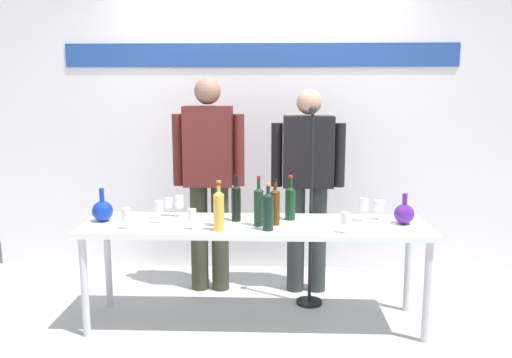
{
  "coord_description": "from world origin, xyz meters",
  "views": [
    {
      "loc": [
        0.13,
        -3.42,
        1.62
      ],
      "look_at": [
        0.0,
        0.15,
        1.0
      ],
      "focal_mm": 36.22,
      "sensor_mm": 36.0,
      "label": 1
    }
  ],
  "objects_px": {
    "presenter_left": "(209,172)",
    "wine_glass_right_2": "(364,205)",
    "display_table": "(255,232)",
    "wine_glass_right_0": "(379,206)",
    "decanter_blue_right": "(404,214)",
    "wine_glass_left_3": "(179,202)",
    "wine_bottle_3": "(275,205)",
    "wine_glass_left_1": "(192,215)",
    "wine_bottle_6": "(259,205)",
    "wine_glass_left_4": "(159,207)",
    "wine_bottle_4": "(268,210)",
    "wine_glass_left_0": "(126,215)",
    "decanter_blue_left": "(103,211)",
    "wine_glass_right_1": "(345,219)",
    "wine_bottle_0": "(290,201)",
    "presenter_right": "(308,179)",
    "microphone_stand": "(310,240)",
    "wine_bottle_5": "(219,207)",
    "wine_bottle_1": "(219,210)",
    "wine_glass_left_2": "(169,203)",
    "wine_bottle_2": "(236,201)"
  },
  "relations": [
    {
      "from": "presenter_left",
      "to": "wine_glass_right_2",
      "type": "height_order",
      "value": "presenter_left"
    },
    {
      "from": "display_table",
      "to": "wine_glass_right_0",
      "type": "relative_size",
      "value": 16.93
    },
    {
      "from": "decanter_blue_right",
      "to": "wine_glass_right_0",
      "type": "bearing_deg",
      "value": 142.04
    },
    {
      "from": "wine_glass_left_3",
      "to": "wine_glass_right_2",
      "type": "distance_m",
      "value": 1.3
    },
    {
      "from": "decanter_blue_right",
      "to": "wine_bottle_3",
      "type": "distance_m",
      "value": 0.88
    },
    {
      "from": "decanter_blue_right",
      "to": "wine_glass_left_1",
      "type": "bearing_deg",
      "value": -172.31
    },
    {
      "from": "wine_bottle_6",
      "to": "wine_glass_left_1",
      "type": "xyz_separation_m",
      "value": [
        -0.43,
        -0.11,
        -0.04
      ]
    },
    {
      "from": "display_table",
      "to": "decanter_blue_right",
      "type": "xyz_separation_m",
      "value": [
        1.01,
        0.02,
        0.13
      ]
    },
    {
      "from": "wine_glass_left_1",
      "to": "wine_glass_left_4",
      "type": "bearing_deg",
      "value": 150.01
    },
    {
      "from": "wine_bottle_4",
      "to": "wine_glass_left_0",
      "type": "distance_m",
      "value": 0.93
    },
    {
      "from": "decanter_blue_left",
      "to": "wine_glass_left_1",
      "type": "relative_size",
      "value": 1.71
    },
    {
      "from": "wine_bottle_3",
      "to": "wine_bottle_6",
      "type": "bearing_deg",
      "value": -164.03
    },
    {
      "from": "wine_glass_right_0",
      "to": "wine_glass_right_2",
      "type": "relative_size",
      "value": 0.86
    },
    {
      "from": "decanter_blue_right",
      "to": "wine_glass_right_0",
      "type": "distance_m",
      "value": 0.19
    },
    {
      "from": "wine_glass_right_1",
      "to": "presenter_left",
      "type": "bearing_deg",
      "value": 139.07
    },
    {
      "from": "decanter_blue_right",
      "to": "wine_bottle_0",
      "type": "xyz_separation_m",
      "value": [
        -0.77,
        0.09,
        0.06
      ]
    },
    {
      "from": "presenter_right",
      "to": "wine_bottle_4",
      "type": "relative_size",
      "value": 5.24
    },
    {
      "from": "wine_glass_left_1",
      "to": "decanter_blue_right",
      "type": "bearing_deg",
      "value": 7.69
    },
    {
      "from": "wine_bottle_0",
      "to": "wine_glass_left_1",
      "type": "distance_m",
      "value": 0.71
    },
    {
      "from": "wine_bottle_3",
      "to": "wine_glass_right_0",
      "type": "bearing_deg",
      "value": 12.83
    },
    {
      "from": "presenter_left",
      "to": "wine_bottle_6",
      "type": "bearing_deg",
      "value": -58.52
    },
    {
      "from": "wine_bottle_4",
      "to": "microphone_stand",
      "type": "relative_size",
      "value": 0.21
    },
    {
      "from": "wine_glass_left_4",
      "to": "wine_bottle_5",
      "type": "bearing_deg",
      "value": -7.6
    },
    {
      "from": "wine_bottle_1",
      "to": "wine_glass_left_1",
      "type": "height_order",
      "value": "wine_bottle_1"
    },
    {
      "from": "wine_glass_left_0",
      "to": "wine_glass_left_2",
      "type": "distance_m",
      "value": 0.42
    },
    {
      "from": "wine_bottle_5",
      "to": "wine_glass_right_1",
      "type": "height_order",
      "value": "wine_bottle_5"
    },
    {
      "from": "wine_glass_right_0",
      "to": "wine_glass_left_3",
      "type": "bearing_deg",
      "value": 178.63
    },
    {
      "from": "wine_bottle_3",
      "to": "microphone_stand",
      "type": "distance_m",
      "value": 0.58
    },
    {
      "from": "wine_bottle_0",
      "to": "wine_bottle_5",
      "type": "bearing_deg",
      "value": -157.79
    },
    {
      "from": "wine_glass_left_1",
      "to": "wine_glass_right_2",
      "type": "height_order",
      "value": "wine_glass_right_2"
    },
    {
      "from": "wine_bottle_1",
      "to": "wine_bottle_4",
      "type": "relative_size",
      "value": 1.01
    },
    {
      "from": "wine_bottle_4",
      "to": "wine_glass_left_4",
      "type": "xyz_separation_m",
      "value": [
        -0.74,
        0.15,
        -0.02
      ]
    },
    {
      "from": "wine_bottle_0",
      "to": "wine_glass_right_1",
      "type": "height_order",
      "value": "wine_bottle_0"
    },
    {
      "from": "display_table",
      "to": "wine_glass_right_0",
      "type": "distance_m",
      "value": 0.89
    },
    {
      "from": "wine_glass_left_2",
      "to": "wine_glass_left_3",
      "type": "distance_m",
      "value": 0.09
    },
    {
      "from": "wine_bottle_2",
      "to": "wine_bottle_4",
      "type": "distance_m",
      "value": 0.33
    },
    {
      "from": "decanter_blue_left",
      "to": "wine_glass_left_4",
      "type": "height_order",
      "value": "decanter_blue_left"
    },
    {
      "from": "wine_bottle_1",
      "to": "presenter_left",
      "type": "bearing_deg",
      "value": 101.54
    },
    {
      "from": "display_table",
      "to": "wine_bottle_2",
      "type": "height_order",
      "value": "wine_bottle_2"
    },
    {
      "from": "wine_glass_right_0",
      "to": "display_table",
      "type": "bearing_deg",
      "value": -171.35
    },
    {
      "from": "wine_glass_left_0",
      "to": "wine_bottle_4",
      "type": "bearing_deg",
      "value": 0.19
    },
    {
      "from": "wine_bottle_0",
      "to": "wine_bottle_2",
      "type": "height_order",
      "value": "wine_bottle_2"
    },
    {
      "from": "display_table",
      "to": "presenter_right",
      "type": "height_order",
      "value": "presenter_right"
    },
    {
      "from": "presenter_right",
      "to": "microphone_stand",
      "type": "xyz_separation_m",
      "value": [
        0.01,
        -0.28,
        -0.42
      ]
    },
    {
      "from": "display_table",
      "to": "wine_glass_left_1",
      "type": "height_order",
      "value": "wine_glass_left_1"
    },
    {
      "from": "wine_bottle_3",
      "to": "wine_glass_left_1",
      "type": "relative_size",
      "value": 2.3
    },
    {
      "from": "wine_bottle_3",
      "to": "wine_bottle_4",
      "type": "height_order",
      "value": "wine_bottle_3"
    },
    {
      "from": "wine_bottle_1",
      "to": "wine_bottle_6",
      "type": "distance_m",
      "value": 0.29
    },
    {
      "from": "wine_glass_left_3",
      "to": "wine_bottle_0",
      "type": "bearing_deg",
      "value": -4.04
    },
    {
      "from": "wine_glass_right_0",
      "to": "wine_glass_right_2",
      "type": "height_order",
      "value": "wine_glass_right_2"
    }
  ]
}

